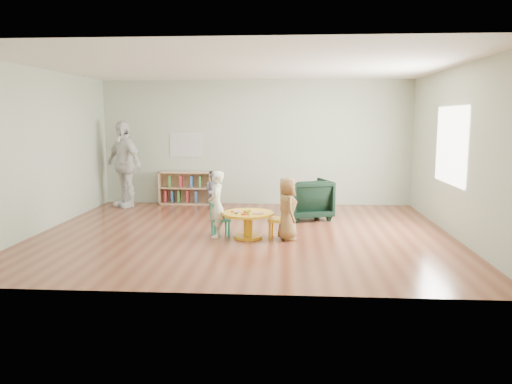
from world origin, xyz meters
TOP-DOWN VIEW (x-y plane):
  - room at (0.01, 0.00)m, footprint 7.10×7.00m
  - activity_table at (0.10, -0.33)m, footprint 0.85×0.85m
  - kid_chair_left at (-0.41, -0.23)m, footprint 0.38×0.38m
  - kid_chair_right at (0.65, -0.31)m, footprint 0.37×0.37m
  - bookshelf at (-1.61, 2.86)m, footprint 1.20×0.30m
  - alphabet_poster at (-1.60, 2.98)m, footprint 0.74×0.01m
  - armchair at (1.12, 1.32)m, footprint 1.06×1.08m
  - child_left at (-0.43, -0.29)m, footprint 0.28×0.41m
  - child_right at (0.75, -0.42)m, footprint 0.42×0.55m
  - toddler at (-0.88, 2.30)m, footprint 0.48×0.45m
  - adult_caretaker at (-2.88, 2.42)m, footprint 1.17×1.04m

SIDE VIEW (x-z plane):
  - activity_table at x=0.10m, z-range 0.06..0.53m
  - kid_chair_left at x=-0.41m, z-range 0.02..0.58m
  - kid_chair_right at x=0.65m, z-range 0.02..0.63m
  - bookshelf at x=-1.61m, z-range -0.01..0.74m
  - armchair at x=1.12m, z-range 0.00..0.78m
  - toddler at x=-0.88m, z-range 0.00..0.80m
  - child_right at x=0.75m, z-range 0.00..1.01m
  - child_left at x=-0.43m, z-range 0.00..1.10m
  - adult_caretaker at x=-2.88m, z-range 0.00..1.90m
  - alphabet_poster at x=-1.60m, z-range 1.08..1.62m
  - room at x=0.01m, z-range 0.49..3.29m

